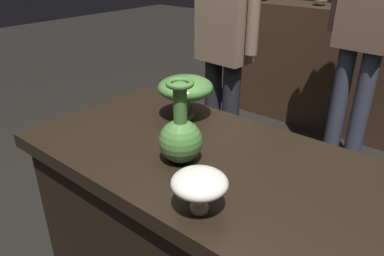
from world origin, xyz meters
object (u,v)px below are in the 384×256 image
object	(u,v)px
visitor_near_left	(224,37)
visitor_center_back	(367,21)
vase_centerpiece	(181,136)
vase_left_accent	(185,88)
vase_tall_behind	(200,184)

from	to	relation	value
visitor_near_left	visitor_center_back	distance (m)	0.86
vase_centerpiece	visitor_center_back	bearing A→B (deg)	89.10
visitor_center_back	vase_left_accent	bearing A→B (deg)	86.57
visitor_center_back	visitor_near_left	bearing A→B (deg)	48.67
visitor_near_left	visitor_center_back	size ratio (longest dim) A/B	0.93
vase_centerpiece	vase_tall_behind	xyz separation A→B (m)	(0.19, -0.15, -0.01)
vase_tall_behind	vase_centerpiece	bearing A→B (deg)	141.87
vase_tall_behind	visitor_near_left	world-z (taller)	visitor_near_left
vase_tall_behind	vase_left_accent	distance (m)	0.56
vase_centerpiece	vase_left_accent	size ratio (longest dim) A/B	1.23
vase_centerpiece	visitor_near_left	size ratio (longest dim) A/B	0.16
visitor_center_back	vase_centerpiece	bearing A→B (deg)	94.70
vase_centerpiece	visitor_near_left	xyz separation A→B (m)	(-0.60, 1.08, 0.04)
vase_tall_behind	vase_left_accent	size ratio (longest dim) A/B	0.67
vase_left_accent	visitor_center_back	world-z (taller)	visitor_center_back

